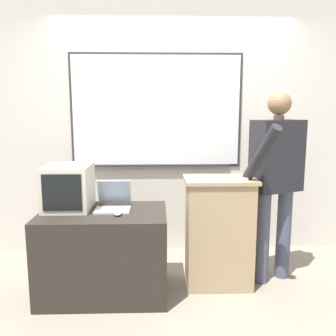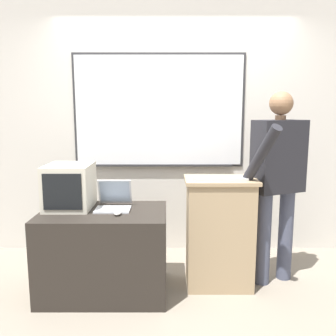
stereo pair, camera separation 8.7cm
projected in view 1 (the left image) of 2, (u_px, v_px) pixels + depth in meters
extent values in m
plane|color=gray|center=(179.00, 311.00, 2.76)|extent=(30.00, 30.00, 0.00)
cube|color=beige|center=(172.00, 115.00, 3.84)|extent=(6.40, 0.12, 2.98)
cube|color=#2D2D30|center=(156.00, 111.00, 3.76)|extent=(1.81, 0.02, 1.19)
cube|color=white|center=(156.00, 111.00, 3.76)|extent=(1.76, 0.02, 1.14)
cube|color=#2D2D30|center=(157.00, 165.00, 3.84)|extent=(1.58, 0.04, 0.02)
cube|color=tan|center=(219.00, 234.00, 3.13)|extent=(0.56, 0.38, 0.94)
cube|color=tan|center=(220.00, 180.00, 3.05)|extent=(0.61, 0.42, 0.03)
cube|color=#28231E|center=(104.00, 252.00, 2.99)|extent=(1.04, 0.67, 0.71)
cylinder|color=#474C60|center=(262.00, 237.00, 3.17)|extent=(0.13, 0.13, 0.83)
cylinder|color=#474C60|center=(284.00, 234.00, 3.27)|extent=(0.13, 0.13, 0.83)
cube|color=#232328|center=(277.00, 156.00, 3.11)|extent=(0.50, 0.37, 0.63)
cylinder|color=#8C6647|center=(279.00, 118.00, 3.05)|extent=(0.09, 0.09, 0.04)
sphere|color=#8C6647|center=(280.00, 103.00, 3.03)|extent=(0.20, 0.20, 0.20)
cylinder|color=#232328|center=(260.00, 156.00, 2.82)|extent=(0.24, 0.43, 0.52)
cylinder|color=#232328|center=(298.00, 157.00, 3.21)|extent=(0.08, 0.08, 0.59)
cube|color=#B7BABF|center=(113.00, 210.00, 2.95)|extent=(0.29, 0.21, 0.02)
cube|color=#B7BABF|center=(114.00, 192.00, 3.08)|extent=(0.28, 0.10, 0.23)
cube|color=#8C9EB2|center=(114.00, 192.00, 3.07)|extent=(0.26, 0.08, 0.20)
cube|color=silver|center=(220.00, 178.00, 2.99)|extent=(0.45, 0.12, 0.02)
ellipsoid|color=silver|center=(118.00, 213.00, 2.83)|extent=(0.06, 0.10, 0.03)
cube|color=beige|center=(68.00, 187.00, 3.00)|extent=(0.38, 0.42, 0.38)
cube|color=black|center=(62.00, 193.00, 2.79)|extent=(0.31, 0.01, 0.29)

